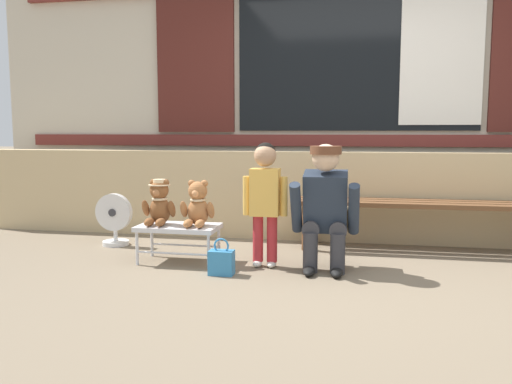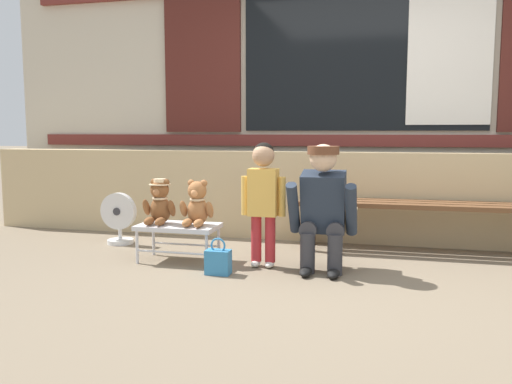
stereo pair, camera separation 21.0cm
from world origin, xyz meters
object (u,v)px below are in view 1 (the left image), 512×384
object	(u,v)px
child_standing	(265,191)
wooden_bench_long	(419,209)
teddy_bear_plain	(198,205)
small_display_bench	(179,229)
handbag_on_ground	(221,262)
teddy_bear_with_hat	(159,203)
floor_fan	(114,220)
adult_crouching	(327,207)

from	to	relation	value
child_standing	wooden_bench_long	bearing A→B (deg)	32.02
wooden_bench_long	teddy_bear_plain	bearing A→B (deg)	-156.58
small_display_bench	handbag_on_ground	size ratio (longest dim) A/B	2.35
teddy_bear_with_hat	handbag_on_ground	distance (m)	0.76
wooden_bench_long	small_display_bench	world-z (taller)	wooden_bench_long
teddy_bear_plain	floor_fan	bearing A→B (deg)	153.46
small_display_bench	adult_crouching	size ratio (longest dim) A/B	0.67
wooden_bench_long	handbag_on_ground	world-z (taller)	wooden_bench_long
wooden_bench_long	adult_crouching	xyz separation A→B (m)	(-0.75, -0.78, 0.11)
teddy_bear_with_hat	teddy_bear_plain	xyz separation A→B (m)	(0.32, -0.00, -0.01)
small_display_bench	child_standing	xyz separation A→B (m)	(0.70, 0.00, 0.33)
small_display_bench	floor_fan	distance (m)	0.92
teddy_bear_with_hat	floor_fan	xyz separation A→B (m)	(-0.63, 0.47, -0.23)
teddy_bear_with_hat	small_display_bench	bearing A→B (deg)	-0.77
floor_fan	teddy_bear_with_hat	bearing A→B (deg)	-37.00
teddy_bear_plain	child_standing	size ratio (longest dim) A/B	0.38
adult_crouching	handbag_on_ground	distance (m)	0.88
teddy_bear_with_hat	handbag_on_ground	size ratio (longest dim) A/B	1.34
child_standing	floor_fan	bearing A→B (deg)	162.31
teddy_bear_with_hat	teddy_bear_plain	size ratio (longest dim) A/B	1.00
adult_crouching	handbag_on_ground	world-z (taller)	adult_crouching
adult_crouching	handbag_on_ground	size ratio (longest dim) A/B	3.49
child_standing	handbag_on_ground	bearing A→B (deg)	-132.33
small_display_bench	adult_crouching	world-z (taller)	adult_crouching
small_display_bench	teddy_bear_plain	world-z (taller)	teddy_bear_plain
small_display_bench	handbag_on_ground	world-z (taller)	small_display_bench
child_standing	teddy_bear_plain	bearing A→B (deg)	179.88
wooden_bench_long	floor_fan	xyz separation A→B (m)	(-2.71, -0.29, -0.13)
small_display_bench	handbag_on_ground	distance (m)	0.55
teddy_bear_plain	adult_crouching	xyz separation A→B (m)	(1.01, -0.02, 0.02)
child_standing	floor_fan	world-z (taller)	child_standing
teddy_bear_with_hat	adult_crouching	xyz separation A→B (m)	(1.33, -0.02, 0.01)
small_display_bench	teddy_bear_plain	size ratio (longest dim) A/B	1.76
handbag_on_ground	wooden_bench_long	bearing A→B (deg)	35.40
small_display_bench	floor_fan	size ratio (longest dim) A/B	1.33
handbag_on_ground	teddy_bear_plain	bearing A→B (deg)	132.30
small_display_bench	teddy_bear_with_hat	size ratio (longest dim) A/B	1.76
child_standing	floor_fan	size ratio (longest dim) A/B	2.00
wooden_bench_long	floor_fan	size ratio (longest dim) A/B	4.37
adult_crouching	floor_fan	world-z (taller)	adult_crouching
teddy_bear_with_hat	teddy_bear_plain	world-z (taller)	same
teddy_bear_plain	floor_fan	xyz separation A→B (m)	(-0.95, 0.47, -0.23)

